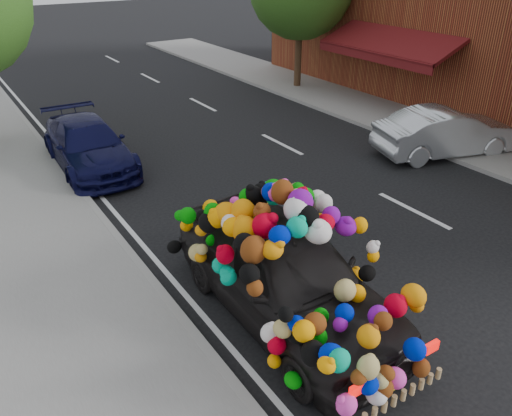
% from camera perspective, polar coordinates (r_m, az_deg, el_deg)
% --- Properties ---
extents(ground, '(100.00, 100.00, 0.00)m').
position_cam_1_polar(ground, '(9.42, 3.06, -5.96)').
color(ground, black).
rests_on(ground, ground).
extents(sidewalk, '(4.00, 60.00, 0.12)m').
position_cam_1_polar(sidewalk, '(8.13, -23.13, -14.43)').
color(sidewalk, gray).
rests_on(sidewalk, ground).
extents(kerb, '(0.15, 60.00, 0.13)m').
position_cam_1_polar(kerb, '(8.45, -10.13, -10.37)').
color(kerb, gray).
rests_on(kerb, ground).
extents(footpath_far, '(3.00, 40.00, 0.12)m').
position_cam_1_polar(footpath_far, '(16.71, 20.17, 8.07)').
color(footpath_far, gray).
rests_on(footpath_far, ground).
extents(lane_markings, '(6.00, 50.00, 0.01)m').
position_cam_1_polar(lane_markings, '(11.65, 17.54, -0.25)').
color(lane_markings, silver).
rests_on(lane_markings, ground).
extents(plush_art_car, '(2.25, 4.77, 2.20)m').
position_cam_1_polar(plush_art_car, '(7.53, 3.39, -5.26)').
color(plush_art_car, black).
rests_on(plush_art_car, ground).
extents(navy_sedan, '(1.88, 4.31, 1.23)m').
position_cam_1_polar(navy_sedan, '(13.82, -18.62, 6.83)').
color(navy_sedan, black).
rests_on(navy_sedan, ground).
extents(silver_hatchback, '(4.22, 2.49, 1.31)m').
position_cam_1_polar(silver_hatchback, '(14.90, 20.91, 8.09)').
color(silver_hatchback, '#B6B9BD').
rests_on(silver_hatchback, ground).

